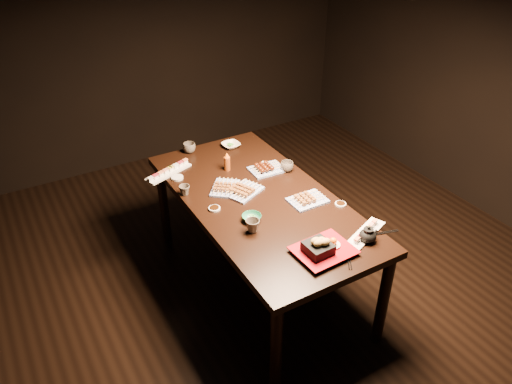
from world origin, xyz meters
The scene contains 23 objects.
ground centered at (0.00, 0.00, 0.00)m, with size 5.00×5.00×0.00m, color black.
dining_table centered at (-0.21, 0.24, 0.38)m, with size 0.90×1.80×0.75m, color black.
sushi_platter_near centered at (0.13, -0.41, 0.77)m, with size 0.34×0.09×0.04m, color white, non-canonical shape.
sushi_platter_far centered at (-0.61, 0.85, 0.77)m, with size 0.36×0.10×0.04m, color white, non-canonical shape.
yakitori_plate_center centered at (-0.27, 0.36, 0.78)m, with size 0.24×0.18×0.06m, color #828EB6, non-canonical shape.
yakitori_plate_right centered at (0.04, 0.05, 0.78)m, with size 0.24×0.18×0.06m, color #828EB6, non-canonical shape.
yakitori_plate_left centered at (-0.36, 0.46, 0.78)m, with size 0.23×0.17×0.06m, color #828EB6, non-canonical shape.
tsukune_plate centered at (0.01, 0.53, 0.78)m, with size 0.24×0.18×0.06m, color #828EB6, non-canonical shape.
edamame_bowl_green centered at (-0.38, 0.05, 0.77)m, with size 0.12×0.12×0.04m, color #287C59.
edamame_bowl_cream centered at (-0.04, 0.98, 0.77)m, with size 0.14×0.14×0.03m, color #FFEED0.
tempura_tray centered at (-0.19, -0.43, 0.81)m, with size 0.33×0.26×0.12m, color black, non-canonical shape.
teacup_near_left centered at (-0.43, -0.05, 0.79)m, with size 0.09×0.09×0.08m, color #50483E.
teacup_mid_right centered at (0.14, 0.45, 0.79)m, with size 0.09×0.09×0.07m, color #50483E.
teacup_far_left centered at (-0.62, 0.53, 0.78)m, with size 0.07×0.07×0.07m, color #50483E.
teacup_far_right centered at (-0.35, 1.07, 0.79)m, with size 0.10×0.10×0.08m, color #50483E.
teapot centered at (0.10, -0.46, 0.80)m, with size 0.12×0.12×0.10m, color black, non-canonical shape.
condiment_bottle centered at (-0.23, 0.68, 0.82)m, with size 0.05×0.05×0.14m, color maroon.
sauce_dish_west centered at (-0.53, 0.28, 0.76)m, with size 0.08×0.08×0.01m, color white.
sauce_dish_east centered at (0.04, 0.60, 0.76)m, with size 0.09×0.09×0.02m, color white.
sauce_dish_se centered at (0.20, -0.09, 0.76)m, with size 0.07×0.07×0.01m, color white.
sauce_dish_nw centered at (-0.59, 0.75, 0.76)m, with size 0.08×0.08×0.01m, color white.
chopsticks_near centered at (-0.09, -0.52, 0.75)m, with size 0.23×0.02×0.01m, color black, non-canonical shape.
chopsticks_se centered at (0.22, -0.46, 0.75)m, with size 0.22×0.02×0.01m, color black, non-canonical shape.
Camera 1 is at (-1.62, -2.12, 2.56)m, focal length 35.00 mm.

